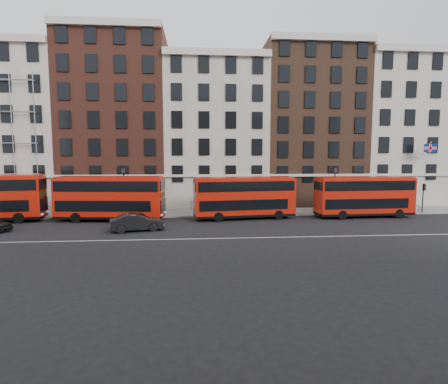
{
  "coord_description": "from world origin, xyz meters",
  "views": [
    {
      "loc": [
        -2.55,
        -29.2,
        6.5
      ],
      "look_at": [
        0.15,
        5.0,
        3.0
      ],
      "focal_mm": 28.0,
      "sensor_mm": 36.0,
      "label": 1
    }
  ],
  "objects": [
    {
      "name": "lamp_post_right",
      "position": [
        12.86,
        8.61,
        3.08
      ],
      "size": [
        0.44,
        0.44,
        5.33
      ],
      "color": "black",
      "rests_on": "pavement"
    },
    {
      "name": "traffic_light",
      "position": [
        23.15,
        8.24,
        2.45
      ],
      "size": [
        0.25,
        0.45,
        3.27
      ],
      "color": "black",
      "rests_on": "pavement"
    },
    {
      "name": "car_front",
      "position": [
        -7.77,
        1.41,
        0.76
      ],
      "size": [
        4.88,
        2.7,
        1.52
      ],
      "primitive_type": "imported",
      "rotation": [
        0.0,
        0.0,
        1.82
      ],
      "color": "black",
      "rests_on": "ground"
    },
    {
      "name": "kerb",
      "position": [
        0.0,
        8.0,
        0.08
      ],
      "size": [
        80.0,
        0.3,
        0.16
      ],
      "primitive_type": "cube",
      "color": "gray",
      "rests_on": "ground"
    },
    {
      "name": "bus_d",
      "position": [
        15.27,
        6.52,
        2.34
      ],
      "size": [
        10.51,
        3.04,
        4.37
      ],
      "rotation": [
        0.0,
        0.0,
        0.05
      ],
      "color": "#BA1809",
      "rests_on": "ground"
    },
    {
      "name": "bus_c",
      "position": [
        2.37,
        6.51,
        2.35
      ],
      "size": [
        10.67,
        3.79,
        4.39
      ],
      "rotation": [
        0.0,
        0.0,
        0.13
      ],
      "color": "#BA1809",
      "rests_on": "ground"
    },
    {
      "name": "bus_b",
      "position": [
        -11.29,
        6.52,
        2.42
      ],
      "size": [
        10.93,
        3.67,
        4.51
      ],
      "rotation": [
        0.0,
        0.0,
        -0.1
      ],
      "color": "#BA1809",
      "rests_on": "ground"
    },
    {
      "name": "lamp_post_left",
      "position": [
        -10.36,
        8.92,
        3.08
      ],
      "size": [
        0.44,
        0.44,
        5.33
      ],
      "color": "black",
      "rests_on": "pavement"
    },
    {
      "name": "pavement",
      "position": [
        0.0,
        10.5,
        0.07
      ],
      "size": [
        80.0,
        5.0,
        0.15
      ],
      "primitive_type": "cube",
      "color": "slate",
      "rests_on": "ground"
    },
    {
      "name": "ground",
      "position": [
        0.0,
        0.0,
        0.0
      ],
      "size": [
        120.0,
        120.0,
        0.0
      ],
      "primitive_type": "plane",
      "color": "black",
      "rests_on": "ground"
    },
    {
      "name": "building_terrace",
      "position": [
        -0.31,
        17.88,
        10.24
      ],
      "size": [
        64.0,
        11.95,
        22.0
      ],
      "color": "#AFA697",
      "rests_on": "ground"
    },
    {
      "name": "road_centre_line",
      "position": [
        0.0,
        -2.0,
        0.01
      ],
      "size": [
        70.0,
        0.12,
        0.01
      ],
      "primitive_type": "cube",
      "color": "white",
      "rests_on": "ground"
    },
    {
      "name": "iron_railings",
      "position": [
        0.0,
        12.7,
        0.65
      ],
      "size": [
        6.6,
        0.06,
        1.0
      ],
      "primitive_type": null,
      "color": "black",
      "rests_on": "pavement"
    }
  ]
}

